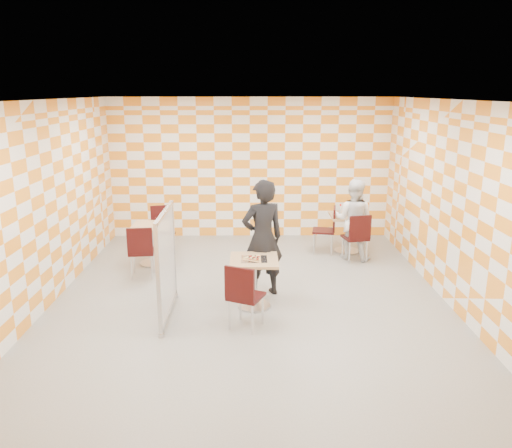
% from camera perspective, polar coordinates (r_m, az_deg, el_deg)
% --- Properties ---
extents(room_shell, '(7.00, 7.00, 7.00)m').
position_cam_1_polar(room_shell, '(7.88, -0.75, 3.11)').
color(room_shell, gray).
rests_on(room_shell, ground).
extents(main_table, '(0.70, 0.70, 0.75)m').
position_cam_1_polar(main_table, '(7.37, -0.23, -5.78)').
color(main_table, tan).
rests_on(main_table, ground).
extents(second_table, '(0.70, 0.70, 0.75)m').
position_cam_1_polar(second_table, '(10.04, 10.46, -0.34)').
color(second_table, tan).
rests_on(second_table, ground).
extents(empty_table, '(0.70, 0.70, 0.75)m').
position_cam_1_polar(empty_table, '(9.37, -11.78, -1.52)').
color(empty_table, tan).
rests_on(empty_table, ground).
extents(chair_main_front, '(0.56, 0.57, 0.92)m').
position_cam_1_polar(chair_main_front, '(6.66, -1.49, -7.80)').
color(chair_main_front, black).
rests_on(chair_main_front, ground).
extents(chair_second_front, '(0.50, 0.51, 0.92)m').
position_cam_1_polar(chair_second_front, '(9.44, 11.51, -1.16)').
color(chair_second_front, black).
rests_on(chair_second_front, ground).
extents(chair_second_side, '(0.50, 0.49, 0.92)m').
position_cam_1_polar(chair_second_side, '(9.89, 8.28, -0.27)').
color(chair_second_side, black).
rests_on(chair_second_side, ground).
extents(chair_empty_near, '(0.46, 0.47, 0.92)m').
position_cam_1_polar(chair_empty_near, '(8.67, -13.01, -2.70)').
color(chair_empty_near, black).
rests_on(chair_empty_near, ground).
extents(chair_empty_far, '(0.53, 0.53, 0.92)m').
position_cam_1_polar(chair_empty_far, '(10.04, -10.64, -0.14)').
color(chair_empty_far, black).
rests_on(chair_empty_far, ground).
extents(partition, '(0.08, 1.38, 1.55)m').
position_cam_1_polar(partition, '(7.08, -10.18, -4.48)').
color(partition, white).
rests_on(partition, ground).
extents(man_dark, '(0.78, 0.65, 1.84)m').
position_cam_1_polar(man_dark, '(7.68, 0.75, -1.66)').
color(man_dark, black).
rests_on(man_dark, ground).
extents(man_white, '(0.92, 0.83, 1.53)m').
position_cam_1_polar(man_white, '(9.60, 11.05, 0.51)').
color(man_white, white).
rests_on(man_white, ground).
extents(pizza_on_foil, '(0.40, 0.40, 0.04)m').
position_cam_1_polar(pizza_on_foil, '(7.27, -0.23, -3.92)').
color(pizza_on_foil, silver).
rests_on(pizza_on_foil, main_table).
extents(sport_bottle, '(0.06, 0.06, 0.20)m').
position_cam_1_polar(sport_bottle, '(10.05, 9.62, 1.65)').
color(sport_bottle, white).
rests_on(sport_bottle, second_table).
extents(soda_bottle, '(0.07, 0.07, 0.23)m').
position_cam_1_polar(soda_bottle, '(10.06, 11.05, 1.68)').
color(soda_bottle, black).
rests_on(soda_bottle, second_table).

